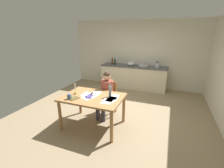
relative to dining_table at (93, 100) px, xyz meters
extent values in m
cube|color=#937F60|center=(0.23, 0.73, -0.67)|extent=(5.20, 5.20, 0.04)
cube|color=beige|center=(0.23, 3.33, 0.65)|extent=(5.20, 0.12, 2.60)
cube|color=beige|center=(0.23, 2.97, -0.22)|extent=(2.51, 0.60, 0.86)
cube|color=#4C4C51|center=(0.23, 2.97, 0.23)|extent=(2.55, 0.64, 0.04)
cube|color=#9E7042|center=(0.00, 0.00, 0.08)|extent=(1.35, 0.94, 0.04)
cylinder|color=#9E7042|center=(-0.62, -0.41, -0.29)|extent=(0.07, 0.07, 0.71)
cylinder|color=#9E7042|center=(0.62, -0.41, -0.29)|extent=(0.07, 0.07, 0.71)
cylinder|color=#9E7042|center=(-0.62, 0.41, -0.29)|extent=(0.07, 0.07, 0.71)
cylinder|color=#9E7042|center=(0.62, 0.41, -0.29)|extent=(0.07, 0.07, 0.71)
cube|color=#9E7042|center=(0.09, 0.65, -0.18)|extent=(0.43, 0.43, 0.04)
cube|color=#9E7042|center=(0.10, 0.84, 0.03)|extent=(0.36, 0.06, 0.40)
cylinder|color=#9E7042|center=(-0.09, 0.50, -0.42)|extent=(0.04, 0.04, 0.46)
cylinder|color=#9E7042|center=(0.25, 0.47, -0.42)|extent=(0.04, 0.04, 0.46)
cylinder|color=#9E7042|center=(-0.07, 0.83, -0.42)|extent=(0.04, 0.04, 0.46)
cylinder|color=#9E7042|center=(0.27, 0.81, -0.42)|extent=(0.04, 0.04, 0.46)
cylinder|color=brown|center=(0.09, 0.63, 0.05)|extent=(0.34, 0.34, 0.50)
sphere|color=#D8AD8C|center=(0.09, 0.63, 0.41)|extent=(0.20, 0.20, 0.20)
sphere|color=#473323|center=(0.09, 0.63, 0.45)|extent=(0.19, 0.19, 0.19)
cylinder|color=#383847|center=(0.00, 0.45, -0.20)|extent=(0.16, 0.39, 0.13)
cylinder|color=#383847|center=(-0.02, 0.26, -0.42)|extent=(0.10, 0.10, 0.45)
cylinder|color=#383847|center=(0.15, 0.44, -0.20)|extent=(0.16, 0.39, 0.13)
cylinder|color=#383847|center=(0.14, 0.25, -0.42)|extent=(0.10, 0.10, 0.45)
cylinder|color=#33598C|center=(-0.41, -0.31, 0.15)|extent=(0.08, 0.08, 0.11)
torus|color=#33598C|center=(-0.37, -0.31, 0.16)|extent=(0.07, 0.01, 0.07)
cylinder|color=gold|center=(-0.44, -0.01, 0.12)|extent=(0.06, 0.06, 0.05)
cylinder|color=white|center=(-0.44, -0.01, 0.25)|extent=(0.02, 0.02, 0.21)
cube|color=#44387D|center=(-0.05, -0.05, 0.11)|extent=(0.16, 0.21, 0.02)
cube|color=brown|center=(-0.32, -0.25, 0.11)|extent=(0.22, 0.25, 0.02)
cube|color=white|center=(-0.18, 0.06, 0.10)|extent=(0.22, 0.30, 0.00)
cube|color=white|center=(-0.06, -0.07, 0.10)|extent=(0.29, 0.35, 0.00)
cube|color=white|center=(0.44, 0.14, 0.10)|extent=(0.22, 0.30, 0.00)
cube|color=white|center=(-0.02, 0.19, 0.10)|extent=(0.23, 0.31, 0.00)
cube|color=white|center=(0.40, -0.11, 0.10)|extent=(0.22, 0.30, 0.00)
cube|color=white|center=(0.46, 0.01, 0.10)|extent=(0.22, 0.31, 0.00)
cylinder|color=#8C999E|center=(0.37, 0.13, 0.22)|extent=(0.07, 0.07, 0.25)
cylinder|color=#8C999E|center=(0.37, 0.13, 0.38)|extent=(0.03, 0.03, 0.06)
cylinder|color=#B2B7BC|center=(0.61, 2.97, 0.27)|extent=(0.36, 0.36, 0.04)
cylinder|color=silver|center=(0.61, 3.13, 0.37)|extent=(0.02, 0.02, 0.24)
cylinder|color=#593319|center=(-0.64, 2.94, 0.37)|extent=(0.07, 0.07, 0.23)
cylinder|color=#593319|center=(-0.64, 2.94, 0.51)|extent=(0.03, 0.03, 0.06)
cylinder|color=black|center=(-0.53, 2.93, 0.35)|extent=(0.07, 0.07, 0.20)
cylinder|color=black|center=(-0.53, 2.93, 0.48)|extent=(0.03, 0.03, 0.05)
ellipsoid|color=white|center=(0.11, 3.00, 0.31)|extent=(0.27, 0.27, 0.12)
cylinder|color=#B7BABF|center=(1.11, 2.97, 0.34)|extent=(0.18, 0.18, 0.18)
cone|color=#262628|center=(1.11, 2.97, 0.45)|extent=(0.11, 0.11, 0.04)
cylinder|color=silver|center=(0.28, 3.12, 0.25)|extent=(0.06, 0.06, 0.00)
cylinder|color=silver|center=(0.28, 3.12, 0.29)|extent=(0.01, 0.01, 0.07)
cone|color=silver|center=(0.28, 3.12, 0.37)|extent=(0.07, 0.07, 0.08)
cylinder|color=silver|center=(0.18, 3.12, 0.25)|extent=(0.06, 0.06, 0.00)
cylinder|color=silver|center=(0.18, 3.12, 0.29)|extent=(0.01, 0.01, 0.07)
cone|color=silver|center=(0.18, 3.12, 0.37)|extent=(0.07, 0.07, 0.08)
cylinder|color=silver|center=(0.05, 3.12, 0.25)|extent=(0.06, 0.06, 0.00)
cylinder|color=silver|center=(0.05, 3.12, 0.29)|extent=(0.01, 0.01, 0.07)
cone|color=silver|center=(0.05, 3.12, 0.37)|extent=(0.07, 0.07, 0.08)
cylinder|color=silver|center=(0.00, 3.12, 0.25)|extent=(0.06, 0.06, 0.00)
cylinder|color=silver|center=(0.00, 3.12, 0.29)|extent=(0.01, 0.01, 0.07)
cone|color=silver|center=(0.00, 3.12, 0.37)|extent=(0.07, 0.07, 0.08)
camera|label=1|loc=(1.56, -2.86, 1.46)|focal=24.86mm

